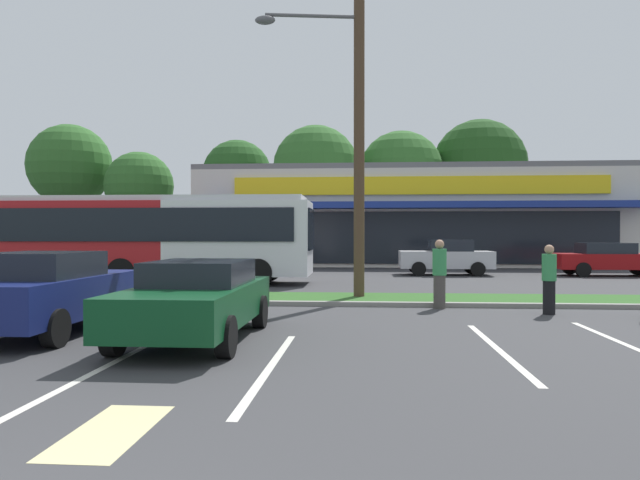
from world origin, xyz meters
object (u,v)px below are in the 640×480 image
at_px(utility_pole, 354,91).
at_px(city_bus, 157,236).
at_px(pedestrian_by_pole, 549,279).
at_px(car_1, 197,298).
at_px(car_4, 610,259).
at_px(car_5, 446,257).
at_px(car_0, 46,291).
at_px(pedestrian_near_bench, 439,274).

bearing_deg(utility_pole, city_bus, 146.03).
relative_size(utility_pole, pedestrian_by_pole, 6.81).
xyz_separation_m(city_bus, car_1, (4.81, -11.23, -1.04)).
distance_m(utility_pole, car_4, 16.02).
bearing_deg(utility_pole, car_1, -113.11).
xyz_separation_m(car_5, pedestrian_by_pole, (0.54, -12.90, -0.00)).
height_order(car_0, car_4, car_0).
distance_m(car_1, pedestrian_near_bench, 6.66).
distance_m(utility_pole, pedestrian_by_pole, 7.18).
xyz_separation_m(car_1, car_4, (13.75, 16.58, 0.03)).
bearing_deg(city_bus, car_4, 15.45).
bearing_deg(city_bus, pedestrian_by_pole, -32.54).
distance_m(pedestrian_near_bench, pedestrian_by_pole, 2.54).
relative_size(car_0, pedestrian_by_pole, 2.69).
xyz_separation_m(utility_pole, pedestrian_by_pole, (4.53, -2.44, -5.01)).
distance_m(utility_pole, car_0, 9.52).
height_order(car_5, pedestrian_by_pole, pedestrian_by_pole).
bearing_deg(pedestrian_by_pole, car_1, 67.96).
distance_m(car_4, car_5, 7.11).
height_order(utility_pole, car_0, utility_pole).
relative_size(utility_pole, pedestrian_near_bench, 6.37).
relative_size(city_bus, pedestrian_by_pole, 7.23).
bearing_deg(car_5, city_bus, 25.40).
height_order(utility_pole, car_1, utility_pole).
bearing_deg(pedestrian_by_pole, city_bus, 8.36).
relative_size(car_4, pedestrian_by_pole, 2.98).
bearing_deg(car_0, car_1, -97.82).
height_order(car_0, pedestrian_by_pole, pedestrian_by_pole).
xyz_separation_m(car_1, car_5, (6.64, 16.66, 0.08)).
relative_size(car_0, pedestrian_near_bench, 2.52).
height_order(utility_pole, pedestrian_near_bench, utility_pole).
distance_m(car_1, car_4, 21.54).
height_order(utility_pole, city_bus, utility_pole).
distance_m(city_bus, car_4, 19.34).
bearing_deg(car_0, pedestrian_near_bench, -61.49).
bearing_deg(car_0, car_5, -30.63).
height_order(car_0, car_5, car_5).
bearing_deg(pedestrian_by_pole, car_4, -76.90).
bearing_deg(pedestrian_near_bench, utility_pole, 128.35).
xyz_separation_m(car_0, car_5, (9.62, 16.25, 0.02)).
bearing_deg(pedestrian_by_pole, utility_pole, 11.98).
relative_size(car_0, car_5, 1.05).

